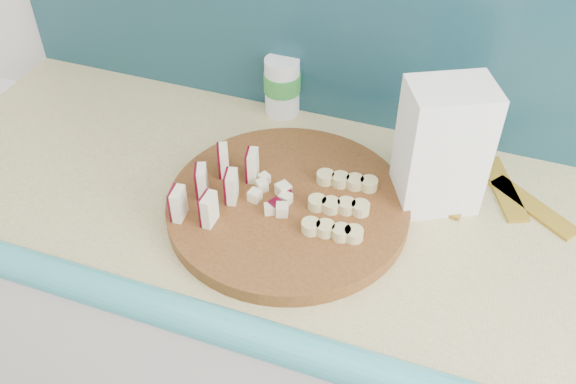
{
  "coord_description": "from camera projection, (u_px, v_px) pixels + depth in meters",
  "views": [
    {
      "loc": [
        0.01,
        0.69,
        1.71
      ],
      "look_at": [
        -0.27,
        1.47,
        0.96
      ],
      "focal_mm": 40.0,
      "sensor_mm": 36.0,
      "label": 1
    }
  ],
  "objects": [
    {
      "name": "apple_chunks",
      "position": [
        273.0,
        194.0,
        1.13
      ],
      "size": [
        0.07,
        0.07,
        0.02
      ],
      "color": "beige",
      "rests_on": "cutting_board"
    },
    {
      "name": "banana_slices",
      "position": [
        340.0,
        206.0,
        1.11
      ],
      "size": [
        0.12,
        0.17,
        0.02
      ],
      "color": "#CFBF7E",
      "rests_on": "cutting_board"
    },
    {
      "name": "flour_bag",
      "position": [
        442.0,
        148.0,
        1.09
      ],
      "size": [
        0.17,
        0.15,
        0.24
      ],
      "primitive_type": "cube",
      "rotation": [
        0.0,
        0.0,
        0.47
      ],
      "color": "white",
      "rests_on": "kitchen_counter"
    },
    {
      "name": "backsplash",
      "position": [
        549.0,
        38.0,
        1.11
      ],
      "size": [
        2.2,
        0.02,
        0.5
      ],
      "primitive_type": "cube",
      "color": "teal",
      "rests_on": "kitchen_counter"
    },
    {
      "name": "canister",
      "position": [
        282.0,
        85.0,
        1.34
      ],
      "size": [
        0.08,
        0.08,
        0.13
      ],
      "rotation": [
        0.0,
        0.0,
        -0.08
      ],
      "color": "white",
      "rests_on": "kitchen_counter"
    },
    {
      "name": "banana_peel",
      "position": [
        500.0,
        194.0,
        1.18
      ],
      "size": [
        0.24,
        0.2,
        0.01
      ],
      "rotation": [
        0.0,
        0.0,
        0.24
      ],
      "color": "#B39222",
      "rests_on": "kitchen_counter"
    },
    {
      "name": "cutting_board",
      "position": [
        288.0,
        206.0,
        1.14
      ],
      "size": [
        0.47,
        0.47,
        0.03
      ],
      "primitive_type": "cylinder",
      "rotation": [
        0.0,
        0.0,
        0.09
      ],
      "color": "#4B2910",
      "rests_on": "kitchen_counter"
    },
    {
      "name": "apple_wedges",
      "position": [
        216.0,
        184.0,
        1.12
      ],
      "size": [
        0.1,
        0.18,
        0.06
      ],
      "color": "beige",
      "rests_on": "cutting_board"
    }
  ]
}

